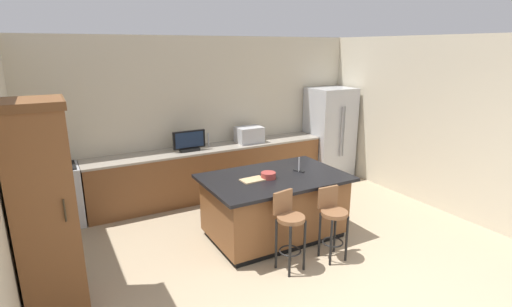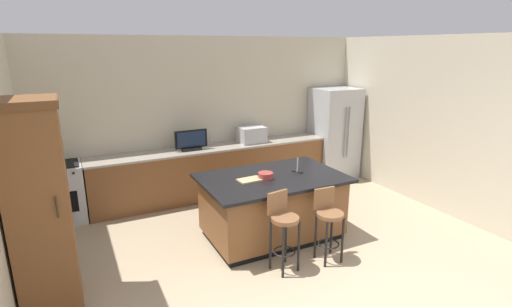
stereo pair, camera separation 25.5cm
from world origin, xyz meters
The scene contains 17 objects.
wall_back centered at (0.00, 4.44, 1.43)m, with size 6.62×0.12×2.86m, color beige.
wall_right centered at (3.11, 2.22, 1.43)m, with size 0.12×4.84×2.86m, color beige.
counter_back centered at (-0.07, 4.06, 0.46)m, with size 4.39×0.62×0.93m.
kitchen_island centered at (0.09, 2.16, 0.47)m, with size 1.99×1.29×0.92m.
refrigerator centered at (2.57, 3.98, 0.93)m, with size 0.87×0.79×1.86m.
range_oven centered at (-2.64, 4.05, 0.47)m, with size 0.72×0.63×0.95m.
cabinet_tower centered at (-2.74, 1.85, 1.15)m, with size 0.60×0.65×2.22m.
microwave centered at (0.69, 4.06, 1.07)m, with size 0.48×0.36×0.30m, color #B7BABF.
tv_monitor centered at (-0.51, 4.00, 1.09)m, with size 0.57×0.16×0.36m.
sink_faucet_back centered at (-0.09, 4.16, 1.05)m, with size 0.02×0.02×0.24m, color #B2B2B7.
sink_faucet_island centered at (0.51, 2.16, 1.03)m, with size 0.02×0.02×0.22m, color #B2B2B7.
bar_stool_left centered at (-0.20, 1.35, 0.60)m, with size 0.34×0.36×0.99m.
bar_stool_right centered at (0.43, 1.29, 0.56)m, with size 0.34×0.35×0.95m.
fruit_bowl centered at (-0.03, 2.13, 0.96)m, with size 0.21×0.21×0.09m, color #993833.
cell_phone centered at (-0.33, 2.23, 0.92)m, with size 0.07×0.15×0.01m, color black.
tv_remote centered at (0.52, 2.18, 0.93)m, with size 0.04×0.17×0.02m, color black.
cutting_board centered at (-0.26, 2.16, 0.93)m, with size 0.33×0.20×0.02m, color tan.
Camera 2 is at (-2.38, -2.30, 2.68)m, focal length 26.97 mm.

